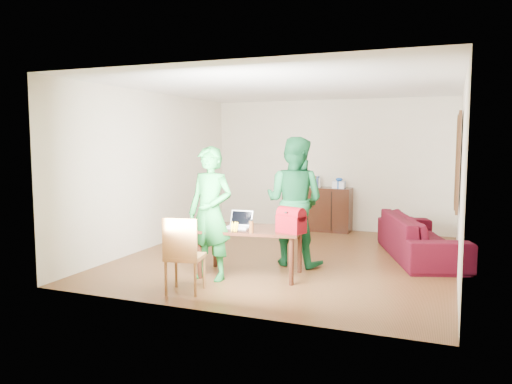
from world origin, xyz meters
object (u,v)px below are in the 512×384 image
at_px(table, 251,234).
at_px(sofa, 420,237).
at_px(chair, 185,270).
at_px(laptop, 238,225).
at_px(person_far, 294,201).
at_px(person_near, 210,213).
at_px(bottle, 251,226).
at_px(red_bag, 291,222).

bearing_deg(table, sofa, 35.62).
height_order(table, sofa, sofa).
bearing_deg(chair, laptop, 62.55).
distance_m(chair, person_far, 2.13).
height_order(table, laptop, laptop).
distance_m(table, person_far, 0.98).
height_order(person_near, person_far, person_far).
bearing_deg(person_far, sofa, -139.36).
bearing_deg(bottle, person_far, 78.39).
bearing_deg(bottle, table, 113.41).
distance_m(table, bottle, 0.38).
bearing_deg(sofa, person_near, 113.32).
relative_size(red_bag, sofa, 0.16).
relative_size(chair, person_near, 0.53).
xyz_separation_m(table, bottle, (0.14, -0.32, 0.17)).
distance_m(laptop, sofa, 3.07).
relative_size(chair, red_bag, 2.62).
relative_size(person_far, red_bag, 5.31).
xyz_separation_m(chair, person_far, (0.84, 1.83, 0.68)).
distance_m(person_far, bottle, 1.18).
bearing_deg(table, red_bag, -17.83).
bearing_deg(red_bag, laptop, -163.20).
bearing_deg(laptop, person_far, 56.58).
bearing_deg(person_near, sofa, 48.46).
xyz_separation_m(person_near, red_bag, (1.06, 0.23, -0.10)).
bearing_deg(table, person_far, 58.71).
height_order(laptop, sofa, laptop).
distance_m(chair, sofa, 3.94).
height_order(chair, red_bag, chair).
xyz_separation_m(person_near, bottle, (0.58, 0.04, -0.14)).
height_order(bottle, sofa, bottle).
height_order(chair, laptop, chair).
distance_m(bottle, red_bag, 0.52).
bearing_deg(red_bag, chair, -119.05).
distance_m(person_near, person_far, 1.43).
distance_m(person_far, red_bag, 0.99).
bearing_deg(laptop, table, 15.62).
distance_m(person_far, sofa, 2.18).
bearing_deg(table, chair, -121.74).
relative_size(person_near, red_bag, 4.95).
height_order(person_far, sofa, person_far).
relative_size(person_near, bottle, 10.32).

